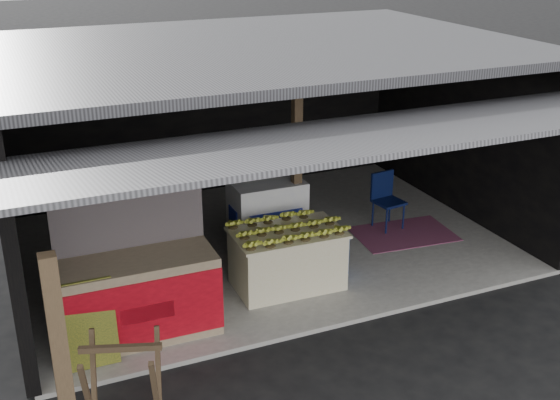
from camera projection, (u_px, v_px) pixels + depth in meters
name	position (u px, v px, depth m)	size (l,w,h in m)	color
ground	(339.00, 328.00, 8.45)	(80.00, 80.00, 0.00)	black
concrete_slab	(261.00, 244.00, 10.57)	(7.00, 5.00, 0.06)	gray
shophouse	(251.00, 105.00, 10.06)	(7.40, 7.29, 3.02)	black
banana_table	(287.00, 259.00, 9.16)	(1.45, 0.92, 0.79)	white
banana_pile	(287.00, 226.00, 8.99)	(1.32, 0.79, 0.16)	yellow
white_crate	(267.00, 218.00, 9.99)	(1.02, 0.70, 1.12)	white
neighbor_stall	(140.00, 293.00, 8.04)	(1.76, 0.81, 1.80)	#998466
green_signboard	(85.00, 326.00, 7.47)	(0.66, 0.04, 0.99)	black
sawhorse	(123.00, 371.00, 6.83)	(0.88, 0.87, 0.78)	brown
water_barrel	(336.00, 255.00, 9.54)	(0.36, 0.36, 0.53)	navy
plastic_chair	(386.00, 195.00, 10.92)	(0.47, 0.47, 0.88)	#0B143E
magenta_rug	(403.00, 234.00, 10.82)	(1.50, 1.00, 0.01)	maroon
picture_frames	(198.00, 88.00, 11.83)	(1.62, 0.04, 0.46)	black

